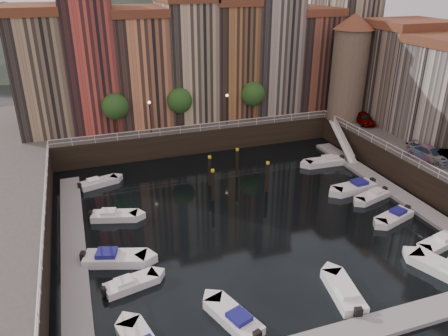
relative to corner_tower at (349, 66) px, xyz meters
name	(u,v)px	position (x,y,z in m)	size (l,w,h in m)	color
ground	(247,212)	(-20.00, -14.50, -10.19)	(200.00, 200.00, 0.00)	black
quay_far	(182,120)	(-20.00, 11.50, -8.69)	(80.00, 20.00, 3.00)	black
dock_left	(73,247)	(-36.20, -15.50, -10.02)	(2.00, 28.00, 0.35)	gray
dock_right	(391,190)	(-3.80, -15.50, -10.02)	(2.00, 28.00, 0.35)	gray
dock_near	(346,335)	(-20.00, -31.50, -10.02)	(30.00, 2.00, 0.35)	gray
mountains	(120,20)	(-18.28, 95.50, -2.28)	(145.00, 100.00, 18.00)	#2D382D
far_terrace	(207,56)	(-16.69, 9.00, 0.76)	(48.70, 10.30, 17.50)	#998261
corner_tower	(349,66)	(0.00, 0.00, 0.00)	(5.20, 5.20, 13.80)	#6B5B4C
promenade_trees	(185,100)	(-21.33, 3.70, -3.61)	(21.20, 3.20, 5.20)	black
street_lamps	(189,107)	(-21.00, 2.70, -4.30)	(10.36, 0.36, 4.18)	black
railings	(230,158)	(-20.00, -9.62, -6.41)	(36.08, 34.04, 0.52)	white
gangway	(343,140)	(-2.90, -4.50, -8.28)	(2.78, 8.32, 3.73)	white
mooring_pilings	(232,174)	(-19.65, -9.20, -8.54)	(6.35, 4.91, 3.78)	black
boat_left_1	(130,284)	(-32.37, -22.08, -9.87)	(4.29, 2.35, 0.96)	silver
boat_left_2	(114,258)	(-33.15, -18.59, -9.79)	(5.33, 3.31, 1.20)	silver
boat_left_3	(113,216)	(-32.45, -11.63, -9.85)	(4.61, 2.77, 1.03)	silver
boat_left_4	(98,183)	(-33.28, -3.77, -9.86)	(4.41, 2.65, 0.99)	silver
boat_right_0	(439,243)	(-6.69, -25.30, -9.87)	(4.34, 2.41, 0.97)	silver
boat_right_1	(395,217)	(-7.41, -20.46, -9.85)	(4.53, 2.78, 1.02)	silver
boat_right_2	(373,196)	(-6.79, -16.28, -9.87)	(4.31, 2.57, 0.97)	silver
boat_right_3	(355,187)	(-7.40, -14.07, -9.80)	(5.17, 2.32, 1.17)	silver
boat_right_4	(325,162)	(-6.77, -6.93, -9.82)	(4.91, 1.96, 1.12)	silver
boat_near_1	(234,318)	(-26.31, -27.94, -9.82)	(3.14, 4.88, 1.10)	silver
boat_near_2	(344,292)	(-17.98, -28.14, -9.82)	(2.54, 4.99, 1.12)	silver
boat_near_3	(445,270)	(-9.14, -28.49, -9.79)	(3.57, 5.34, 1.21)	silver
car_a	(364,119)	(1.20, -2.81, -6.45)	(1.76, 4.37, 1.49)	gray
car_c	(430,154)	(0.39, -15.54, -6.47)	(2.03, 4.99, 1.45)	gray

